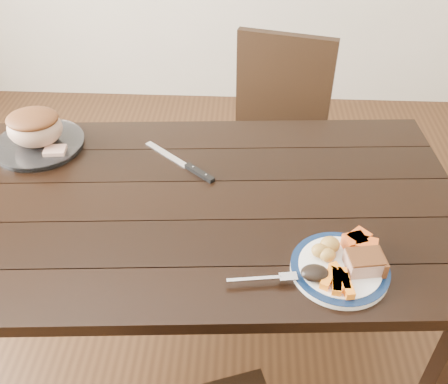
{
  "coord_description": "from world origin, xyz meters",
  "views": [
    {
      "loc": [
        0.14,
        -1.14,
        1.73
      ],
      "look_at": [
        0.08,
        -0.02,
        0.8
      ],
      "focal_mm": 40.0,
      "sensor_mm": 36.0,
      "label": 1
    }
  ],
  "objects_px": {
    "dining_table": "(199,222)",
    "chair_far": "(275,133)",
    "fork": "(267,278)",
    "carving_knife": "(191,168)",
    "serving_platter": "(40,145)",
    "pork_slice": "(364,263)",
    "dinner_plate": "(340,269)",
    "roast_joint": "(35,128)"
  },
  "relations": [
    {
      "from": "dinner_plate",
      "to": "roast_joint",
      "type": "distance_m",
      "value": 1.09
    },
    {
      "from": "pork_slice",
      "to": "fork",
      "type": "height_order",
      "value": "pork_slice"
    },
    {
      "from": "chair_far",
      "to": "carving_knife",
      "type": "xyz_separation_m",
      "value": [
        -0.31,
        -0.59,
        0.23
      ]
    },
    {
      "from": "pork_slice",
      "to": "carving_knife",
      "type": "relative_size",
      "value": 0.35
    },
    {
      "from": "dinner_plate",
      "to": "roast_joint",
      "type": "relative_size",
      "value": 1.38
    },
    {
      "from": "pork_slice",
      "to": "roast_joint",
      "type": "distance_m",
      "value": 1.14
    },
    {
      "from": "dining_table",
      "to": "chair_far",
      "type": "height_order",
      "value": "chair_far"
    },
    {
      "from": "dining_table",
      "to": "carving_knife",
      "type": "xyz_separation_m",
      "value": [
        -0.04,
        0.15,
        0.1
      ]
    },
    {
      "from": "dining_table",
      "to": "dinner_plate",
      "type": "relative_size",
      "value": 6.54
    },
    {
      "from": "dining_table",
      "to": "fork",
      "type": "height_order",
      "value": "fork"
    },
    {
      "from": "serving_platter",
      "to": "pork_slice",
      "type": "xyz_separation_m",
      "value": [
        1.02,
        -0.52,
        0.03
      ]
    },
    {
      "from": "dinner_plate",
      "to": "fork",
      "type": "relative_size",
      "value": 1.42
    },
    {
      "from": "chair_far",
      "to": "carving_knife",
      "type": "bearing_deg",
      "value": 76.42
    },
    {
      "from": "serving_platter",
      "to": "chair_far",
      "type": "bearing_deg",
      "value": 29.94
    },
    {
      "from": "serving_platter",
      "to": "pork_slice",
      "type": "bearing_deg",
      "value": -27.1
    },
    {
      "from": "chair_far",
      "to": "dinner_plate",
      "type": "distance_m",
      "value": 1.03
    },
    {
      "from": "fork",
      "to": "roast_joint",
      "type": "xyz_separation_m",
      "value": [
        -0.77,
        0.57,
        0.06
      ]
    },
    {
      "from": "serving_platter",
      "to": "fork",
      "type": "xyz_separation_m",
      "value": [
        0.77,
        -0.57,
        0.01
      ]
    },
    {
      "from": "dining_table",
      "to": "fork",
      "type": "relative_size",
      "value": 9.29
    },
    {
      "from": "dining_table",
      "to": "serving_platter",
      "type": "height_order",
      "value": "serving_platter"
    },
    {
      "from": "fork",
      "to": "carving_knife",
      "type": "relative_size",
      "value": 0.7
    },
    {
      "from": "dining_table",
      "to": "pork_slice",
      "type": "distance_m",
      "value": 0.54
    },
    {
      "from": "dining_table",
      "to": "dinner_plate",
      "type": "xyz_separation_m",
      "value": [
        0.39,
        -0.26,
        0.1
      ]
    },
    {
      "from": "dinner_plate",
      "to": "carving_knife",
      "type": "distance_m",
      "value": 0.59
    },
    {
      "from": "dinner_plate",
      "to": "carving_knife",
      "type": "height_order",
      "value": "dinner_plate"
    },
    {
      "from": "chair_far",
      "to": "roast_joint",
      "type": "relative_size",
      "value": 5.06
    },
    {
      "from": "roast_joint",
      "to": "carving_knife",
      "type": "xyz_separation_m",
      "value": [
        0.53,
        -0.1,
        -0.07
      ]
    },
    {
      "from": "dinner_plate",
      "to": "dining_table",
      "type": "bearing_deg",
      "value": 145.92
    },
    {
      "from": "chair_far",
      "to": "serving_platter",
      "type": "xyz_separation_m",
      "value": [
        -0.84,
        -0.48,
        0.23
      ]
    },
    {
      "from": "chair_far",
      "to": "fork",
      "type": "bearing_deg",
      "value": 100.43
    },
    {
      "from": "dinner_plate",
      "to": "serving_platter",
      "type": "xyz_separation_m",
      "value": [
        -0.96,
        0.52,
        0.0
      ]
    },
    {
      "from": "dinner_plate",
      "to": "pork_slice",
      "type": "bearing_deg",
      "value": -4.76
    },
    {
      "from": "roast_joint",
      "to": "pork_slice",
      "type": "bearing_deg",
      "value": -27.1
    },
    {
      "from": "dining_table",
      "to": "chair_far",
      "type": "xyz_separation_m",
      "value": [
        0.27,
        0.74,
        -0.13
      ]
    },
    {
      "from": "dining_table",
      "to": "serving_platter",
      "type": "bearing_deg",
      "value": 156.19
    },
    {
      "from": "dining_table",
      "to": "roast_joint",
      "type": "relative_size",
      "value": 9.01
    },
    {
      "from": "dinner_plate",
      "to": "fork",
      "type": "bearing_deg",
      "value": -164.79
    },
    {
      "from": "dining_table",
      "to": "roast_joint",
      "type": "bearing_deg",
      "value": 156.19
    },
    {
      "from": "serving_platter",
      "to": "dining_table",
      "type": "bearing_deg",
      "value": -23.81
    },
    {
      "from": "fork",
      "to": "roast_joint",
      "type": "bearing_deg",
      "value": 135.98
    },
    {
      "from": "serving_platter",
      "to": "pork_slice",
      "type": "relative_size",
      "value": 3.32
    },
    {
      "from": "dinner_plate",
      "to": "carving_knife",
      "type": "relative_size",
      "value": 0.99
    }
  ]
}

